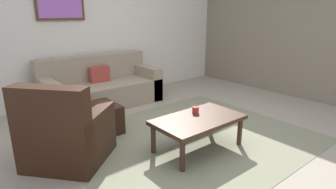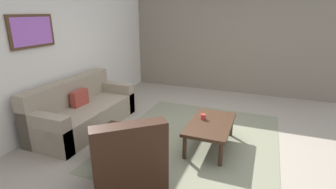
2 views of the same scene
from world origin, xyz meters
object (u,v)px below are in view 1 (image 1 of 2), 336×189
object	(u,v)px
armchair_leather	(65,138)
coffee_table	(198,122)
couch_main	(100,88)
cup	(195,110)
framed_artwork	(60,5)
ottoman	(97,119)

from	to	relation	value
armchair_leather	coffee_table	size ratio (longest dim) A/B	1.03
armchair_leather	coffee_table	world-z (taller)	armchair_leather
couch_main	cup	xyz separation A→B (m)	(0.24, -2.23, 0.15)
couch_main	armchair_leather	distance (m)	2.09
armchair_leather	coffee_table	distance (m)	1.54
armchair_leather	framed_artwork	world-z (taller)	framed_artwork
armchair_leather	ottoman	size ratio (longest dim) A/B	2.02
armchair_leather	couch_main	bearing A→B (deg)	54.04
coffee_table	armchair_leather	bearing A→B (deg)	153.78
couch_main	framed_artwork	size ratio (longest dim) A/B	2.52
couch_main	framed_artwork	distance (m)	1.57
coffee_table	framed_artwork	size ratio (longest dim) A/B	1.35
ottoman	framed_artwork	distance (m)	2.21
couch_main	ottoman	xyz separation A→B (m)	(-0.60, -1.15, -0.10)
ottoman	coffee_table	bearing A→B (deg)	-58.34
couch_main	armchair_leather	bearing A→B (deg)	-125.96
armchair_leather	cup	bearing A→B (deg)	-20.08
armchair_leather	cup	xyz separation A→B (m)	(1.47, -0.54, 0.14)
couch_main	cup	bearing A→B (deg)	-83.79
cup	framed_artwork	xyz separation A→B (m)	(-0.66, 2.64, 1.30)
armchair_leather	ottoman	distance (m)	0.83
ottoman	cup	xyz separation A→B (m)	(0.84, -1.08, 0.25)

